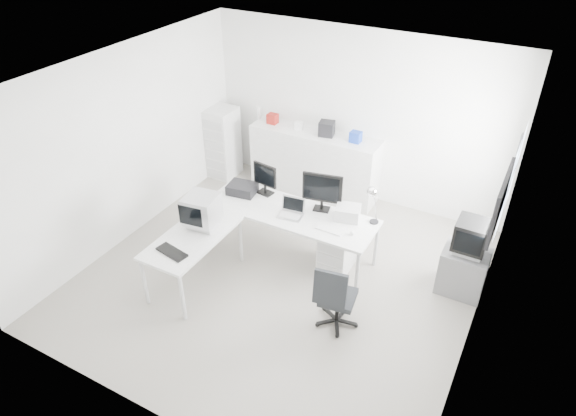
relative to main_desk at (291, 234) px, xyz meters
The scene contains 30 objects.
floor 0.61m from the main_desk, 77.40° to the right, with size 5.00×5.00×0.01m, color beige.
ceiling 2.47m from the main_desk, 77.40° to the right, with size 5.00×5.00×0.01m, color white.
back_wall 2.27m from the main_desk, 87.02° to the left, with size 5.00×0.02×2.80m, color white.
left_wall 2.65m from the main_desk, 168.83° to the right, with size 0.02×5.00×2.80m, color white.
right_wall 2.84m from the main_desk, 10.29° to the right, with size 0.02×5.00×2.80m, color white.
window 2.95m from the main_desk, 15.71° to the left, with size 0.02×1.20×1.10m, color white, non-canonical shape.
wall_picture 3.02m from the main_desk, ahead, with size 0.04×0.90×0.60m, color black, non-canonical shape.
main_desk is the anchor object (origin of this frame).
side_desk 1.39m from the main_desk, 127.69° to the right, with size 0.70×1.40×0.75m, color white, non-canonical shape.
drawer_pedestal 0.71m from the main_desk, ahead, with size 0.40×0.50×0.60m, color white.
inkjet_printer 0.97m from the main_desk, behind, with size 0.40×0.31×0.14m, color black.
lcd_monitor_small 0.86m from the main_desk, 155.56° to the left, with size 0.39×0.22×0.49m, color black, non-canonical shape.
lcd_monitor_large 0.79m from the main_desk, 35.54° to the left, with size 0.55×0.22×0.57m, color black, non-canonical shape.
laptop 0.51m from the main_desk, 63.43° to the right, with size 0.36×0.37×0.24m, color #B7B7BA, non-canonical shape.
white_keyboard 0.77m from the main_desk, 12.99° to the right, with size 0.37×0.11×0.02m, color white.
white_mouse 1.04m from the main_desk, ahead, with size 0.06×0.06×0.06m, color white.
laser_printer 0.91m from the main_desk, 16.35° to the left, with size 0.32×0.27×0.18m, color silver.
desk_lamp 1.29m from the main_desk, 15.26° to the left, with size 0.16×0.16×0.47m, color silver, non-canonical shape.
crt_monitor 1.34m from the main_desk, 135.00° to the right, with size 0.37×0.37×0.42m, color #B7B7BA, non-canonical shape.
black_keyboard 1.77m from the main_desk, 119.54° to the right, with size 0.42×0.17×0.03m, color black.
office_chair 1.46m from the main_desk, 38.94° to the right, with size 0.53×0.53×0.92m, color #252729, non-canonical shape.
tv_cabinet 2.36m from the main_desk, 10.00° to the left, with size 0.58×0.47×0.63m, color slate.
crt_tv 2.41m from the main_desk, 10.00° to the left, with size 0.50×0.48×0.45m, color black, non-canonical shape.
sideboard 1.84m from the main_desk, 105.56° to the left, with size 2.20×0.55×1.10m, color white.
clutter_box_a 2.33m from the main_desk, 126.17° to the left, with size 0.16×0.15×0.16m, color maroon.
clutter_box_b 2.09m from the main_desk, 114.14° to the left, with size 0.13×0.11×0.13m, color white.
clutter_box_c 1.98m from the main_desk, 99.39° to the left, with size 0.24×0.21×0.24m, color black.
clutter_box_d 1.95m from the main_desk, 83.29° to the left, with size 0.17×0.15×0.17m, color #193BAF.
clutter_bottle 2.55m from the main_desk, 131.38° to the left, with size 0.07×0.07×0.22m, color white.
filing_cabinet 2.67m from the main_desk, 144.98° to the left, with size 0.44×0.53×1.26m, color white.
Camera 1 is at (2.65, -4.70, 4.67)m, focal length 32.00 mm.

